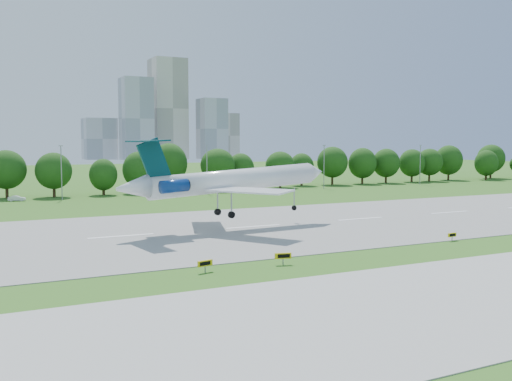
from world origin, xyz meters
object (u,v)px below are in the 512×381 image
Objects in this scene: taxi_sign_left at (283,256)px; airliner at (225,180)px; service_vehicle_a at (17,198)px; service_vehicle_b at (16,198)px.

airliner is at bearing 94.46° from taxi_sign_left.
airliner reaches higher than taxi_sign_left.
airliner is 26.36m from taxi_sign_left.
service_vehicle_b is (-0.02, 1.82, -0.02)m from service_vehicle_a.
taxi_sign_left is 87.73m from service_vehicle_b.
taxi_sign_left reaches higher than service_vehicle_b.
service_vehicle_a reaches higher than service_vehicle_b.
airliner is at bearing -146.64° from service_vehicle_a.
taxi_sign_left is 0.52× the size of service_vehicle_b.
taxi_sign_left is 0.49× the size of service_vehicle_a.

